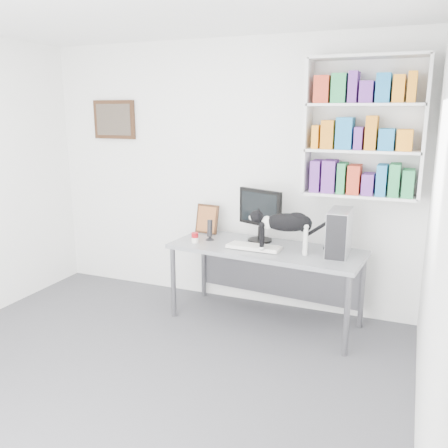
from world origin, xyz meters
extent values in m
cube|color=#4C4C50|center=(0.00, 0.00, 0.01)|extent=(4.00, 4.00, 0.01)
cube|color=white|center=(0.00, 2.00, 1.35)|extent=(4.00, 0.01, 2.70)
cube|color=white|center=(2.00, 0.00, 1.35)|extent=(0.01, 4.00, 2.70)
cube|color=silver|center=(1.40, 1.85, 1.85)|extent=(1.03, 0.28, 1.24)
cube|color=#3E2414|center=(-1.30, 1.97, 1.90)|extent=(0.52, 0.04, 0.42)
cube|color=gray|center=(0.62, 1.54, 0.37)|extent=(1.86, 0.86, 0.75)
cube|color=black|center=(0.50, 1.72, 1.01)|extent=(0.55, 0.40, 0.53)
cube|color=silver|center=(0.53, 1.45, 0.77)|extent=(0.50, 0.21, 0.04)
cube|color=silver|center=(1.28, 1.57, 0.95)|extent=(0.18, 0.40, 0.40)
cylinder|color=black|center=(0.03, 1.58, 0.86)|extent=(0.11, 0.11, 0.21)
cube|color=#3E2414|center=(-0.11, 1.83, 0.91)|extent=(0.26, 0.13, 0.31)
cylinder|color=#A00D14|center=(-0.07, 1.44, 0.80)|extent=(0.07, 0.07, 0.10)
camera|label=1|loc=(1.86, -2.56, 2.01)|focal=38.00mm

